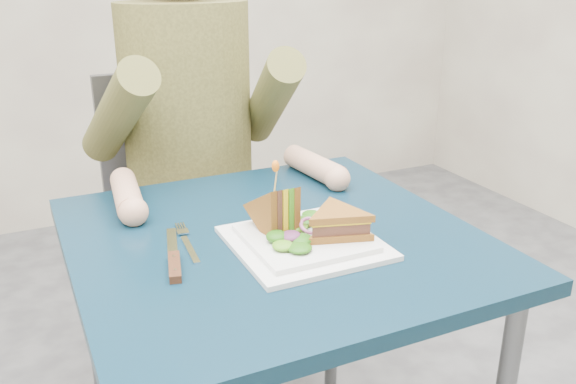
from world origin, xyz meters
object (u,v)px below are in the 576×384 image
diner (188,89)px  sandwich_flat (338,223)px  sandwich_upright (276,213)px  chair (185,209)px  knife (174,262)px  plate (304,241)px  table (274,271)px  fork (187,243)px

diner → sandwich_flat: diner is taller
sandwich_upright → diner: bearing=89.4°
chair → diner: bearing=-90.0°
sandwich_flat → knife: bearing=170.2°
chair → sandwich_flat: 0.79m
plate → table: bearing=114.6°
diner → fork: 0.57m
diner → table: bearing=-90.0°
fork → sandwich_upright: bearing=-18.1°
chair → knife: bearing=-106.6°
table → knife: bearing=-168.1°
sandwich_flat → fork: (-0.25, 0.12, -0.04)m
chair → sandwich_upright: (-0.01, -0.67, 0.24)m
sandwich_flat → fork: size_ratio=0.96×
chair → fork: size_ratio=5.18×
fork → plate: bearing=-26.4°
sandwich_flat → sandwich_upright: size_ratio=1.29×
diner → plate: (0.03, -0.61, -0.18)m
sandwich_upright → knife: 0.21m
table → knife: (-0.21, -0.04, 0.09)m
chair → diner: diner is taller
chair → sandwich_flat: bearing=-83.4°
sandwich_flat → sandwich_upright: 0.12m
table → plate: plate is taller
diner → sandwich_upright: (-0.01, -0.56, -0.13)m
table → diner: (-0.00, 0.54, 0.26)m
table → sandwich_flat: size_ratio=4.34×
chair → diner: 0.39m
diner → sandwich_upright: 0.58m
plate → sandwich_upright: (-0.04, 0.05, 0.05)m
table → sandwich_upright: 0.14m
diner → plate: diner is taller
table → knife: size_ratio=3.41×
sandwich_upright → plate: bearing=-50.4°
plate → sandwich_upright: size_ratio=1.95×
table → sandwich_upright: sandwich_upright is taller
sandwich_upright → fork: sandwich_upright is taller
diner → sandwich_flat: size_ratio=4.31×
sandwich_upright → fork: size_ratio=0.74×
sandwich_upright → knife: size_ratio=0.61×
knife → fork: bearing=58.1°
sandwich_upright → fork: (-0.16, 0.05, -0.05)m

